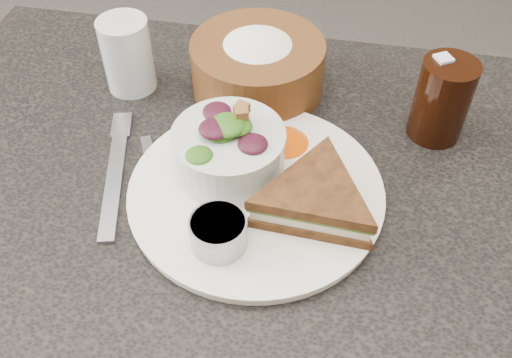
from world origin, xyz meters
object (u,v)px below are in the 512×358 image
at_px(bread_basket, 258,59).
at_px(water_glass, 127,55).
at_px(dinner_plate, 256,192).
at_px(sandwich, 315,199).
at_px(salad_bowl, 229,144).
at_px(dressing_ramekin, 218,233).
at_px(cola_glass, 443,96).
at_px(dining_table, 259,338).

distance_m(bread_basket, water_glass, 0.18).
distance_m(dinner_plate, sandwich, 0.08).
bearing_deg(water_glass, dinner_plate, -39.46).
distance_m(salad_bowl, dressing_ramekin, 0.12).
xyz_separation_m(salad_bowl, water_glass, (-0.18, 0.15, 0.00)).
relative_size(salad_bowl, cola_glass, 1.11).
relative_size(dinner_plate, bread_basket, 1.62).
bearing_deg(dressing_ramekin, cola_glass, 45.68).
distance_m(dinner_plate, cola_glass, 0.27).
height_order(sandwich, dressing_ramekin, sandwich).
bearing_deg(dinner_plate, dressing_ramekin, -105.94).
height_order(salad_bowl, cola_glass, cola_glass).
xyz_separation_m(cola_glass, water_glass, (-0.43, 0.02, -0.01)).
height_order(dinner_plate, cola_glass, cola_glass).
distance_m(sandwich, water_glass, 0.36).
height_order(dressing_ramekin, cola_glass, cola_glass).
bearing_deg(water_glass, dressing_ramekin, -54.06).
bearing_deg(dinner_plate, sandwich, -17.37).
bearing_deg(sandwich, dining_table, 161.00).
xyz_separation_m(dinner_plate, dressing_ramekin, (-0.02, -0.09, 0.03)).
bearing_deg(bread_basket, dinner_plate, -79.95).
bearing_deg(salad_bowl, sandwich, -24.73).
relative_size(bread_basket, cola_glass, 1.52).
bearing_deg(dining_table, dressing_ramekin, -107.29).
distance_m(dining_table, dressing_ramekin, 0.42).
bearing_deg(dining_table, sandwich, -22.12).
height_order(salad_bowl, dressing_ramekin, salad_bowl).
bearing_deg(salad_bowl, dressing_ramekin, -83.20).
height_order(bread_basket, cola_glass, cola_glass).
relative_size(dinner_plate, cola_glass, 2.47).
relative_size(sandwich, water_glass, 1.56).
bearing_deg(sandwich, dressing_ramekin, -143.33).
xyz_separation_m(bread_basket, cola_glass, (0.25, -0.05, 0.01)).
height_order(dinner_plate, salad_bowl, salad_bowl).
distance_m(dinner_plate, dressing_ramekin, 0.09).
height_order(sandwich, cola_glass, cola_glass).
height_order(dressing_ramekin, water_glass, water_glass).
xyz_separation_m(dinner_plate, salad_bowl, (-0.04, 0.03, 0.05)).
xyz_separation_m(sandwich, dressing_ramekin, (-0.10, -0.06, -0.00)).
bearing_deg(sandwich, salad_bowl, 158.39).
bearing_deg(dinner_plate, salad_bowl, 143.61).
height_order(dinner_plate, bread_basket, bread_basket).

